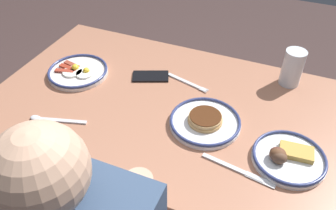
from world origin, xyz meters
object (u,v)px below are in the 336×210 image
Objects in this scene: plate_far_companion at (288,157)px; butter_knife at (238,170)px; plate_near_main at (78,72)px; cell_phone at (151,76)px; fork_far at (188,83)px; drinking_glass at (292,69)px; plate_center_pancakes at (205,121)px; tea_spoon at (50,119)px.

plate_far_companion is 0.97× the size of butter_knife.
plate_near_main is 1.68× the size of cell_phone.
fork_far is (-0.15, -0.02, -0.00)m from cell_phone.
drinking_glass is (0.05, -0.41, 0.05)m from plate_far_companion.
plate_center_pancakes is 1.08× the size of plate_far_companion.
drinking_glass is 0.77× the size of fork_far.
drinking_glass is 0.52m from butter_knife.
butter_knife is at bearing 135.11° from plate_center_pancakes.
cell_phone is 0.77× the size of fork_far.
plate_near_main reaches higher than fork_far.
butter_knife is (0.13, 0.10, -0.01)m from plate_far_companion.
fork_far is at bearing 23.05° from drinking_glass.
fork_far is at bearing -165.16° from plate_near_main.
drinking_glass reaches higher than tea_spoon.
plate_near_main is at bearing -9.33° from plate_far_companion.
plate_far_companion reaches higher than cell_phone.
plate_center_pancakes is 0.22m from butter_knife.
butter_knife is (-0.44, 0.33, -0.00)m from cell_phone.
plate_far_companion is 0.62m from cell_phone.
plate_near_main reaches higher than tea_spoon.
plate_far_companion is (-0.28, 0.06, 0.00)m from plate_center_pancakes.
butter_knife is at bearing 161.93° from plate_near_main.
tea_spoon is at bearing 3.13° from butter_knife.
plate_near_main is 0.76m from butter_knife.
plate_far_companion is at bearing 148.67° from fork_far.
cell_phone is (0.52, 0.18, -0.06)m from drinking_glass.
drinking_glass reaches higher than butter_knife.
plate_far_companion is 1.56× the size of drinking_glass.
drinking_glass is 1.00× the size of cell_phone.
cell_phone is 0.55m from butter_knife.
plate_near_main is 1.29× the size of fork_far.
plate_near_main is at bearing 14.84° from fork_far.
butter_knife is 0.66m from tea_spoon.
plate_center_pancakes is at bearing 125.20° from cell_phone.
butter_knife is at bearing 120.10° from cell_phone.
butter_knife is (-0.29, 0.35, -0.00)m from fork_far.
tea_spoon is at bearing 20.63° from plate_center_pancakes.
plate_far_companion reaches higher than fork_far.
plate_center_pancakes is 1.24× the size of tea_spoon.
plate_far_companion reaches higher than butter_knife.
plate_near_main is at bearing 18.70° from drinking_glass.
plate_near_main is 1.67× the size of drinking_glass.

